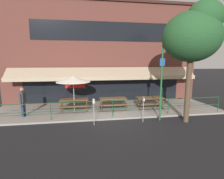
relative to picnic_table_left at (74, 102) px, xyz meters
The scene contains 13 objects.
ground_plane 3.09m from the picnic_table_left, 41.13° to the right, with size 120.00×120.00×0.00m, color black.
patio_deck 2.36m from the picnic_table_left, ahead, with size 15.00×4.00×0.10m, color gray.
restaurant_building 4.51m from the picnic_table_left, 44.86° to the left, with size 15.00×1.60×7.84m.
patio_railing 2.82m from the picnic_table_left, 36.53° to the right, with size 13.84×0.04×0.97m.
picnic_table_left is the anchor object (origin of this frame).
picnic_table_centre 2.55m from the picnic_table_left, ahead, with size 1.80×1.42×0.76m.
picnic_table_right 5.10m from the picnic_table_left, ahead, with size 1.80×1.42×0.76m.
patio_umbrella_left 1.48m from the picnic_table_left, 90.00° to the right, with size 2.14×2.14×2.38m.
pedestrian_walking 3.00m from the picnic_table_left, 164.76° to the right, with size 0.31×0.61×1.71m.
parking_meter_near 2.87m from the picnic_table_left, 66.57° to the right, with size 0.15×0.16×1.42m.
parking_meter_far 4.60m from the picnic_table_left, 33.55° to the right, with size 0.15×0.16×1.42m.
street_sign_pole 5.65m from the picnic_table_left, 26.61° to the right, with size 0.28×0.09×4.53m.
street_tree_curbside 7.97m from the picnic_table_left, 25.11° to the right, with size 3.01×2.71×6.27m.
Camera 1 is at (-1.61, -9.38, 3.31)m, focal length 28.00 mm.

